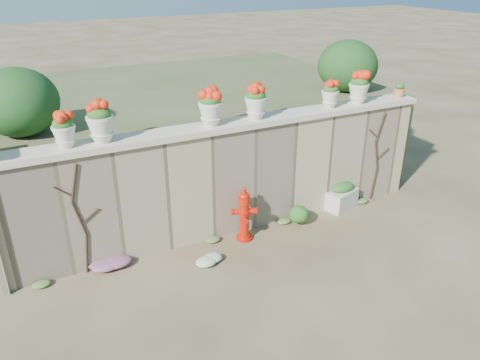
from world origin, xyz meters
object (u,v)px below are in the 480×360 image
fire_hydrant (244,214)px  urn_pot_0 (64,130)px  terracotta_pot (399,91)px  planter_box (341,196)px

fire_hydrant → urn_pot_0: bearing=-168.5°
terracotta_pot → urn_pot_0: bearing=180.0°
urn_pot_0 → terracotta_pot: bearing=0.0°
fire_hydrant → terracotta_pot: bearing=27.9°
fire_hydrant → terracotta_pot: (3.75, 0.45, 1.71)m
fire_hydrant → planter_box: fire_hydrant is taller
fire_hydrant → planter_box: bearing=26.0°
urn_pot_0 → planter_box: bearing=-2.8°
urn_pot_0 → terracotta_pot: 6.48m
terracotta_pot → fire_hydrant: bearing=-173.1°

